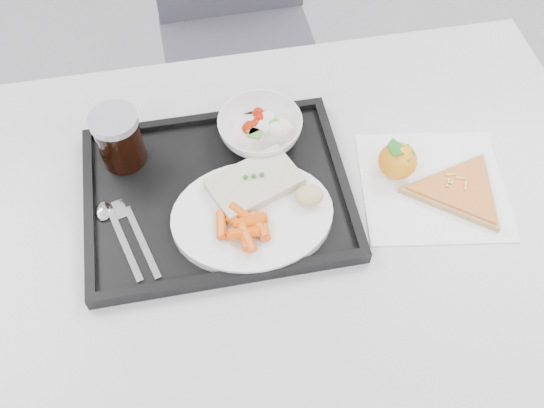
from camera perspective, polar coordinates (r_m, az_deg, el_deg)
The scene contains 15 objects.
room at distance 0.36m, azimuth 11.00°, elevation 17.71°, with size 6.04×7.04×2.84m.
table at distance 1.09m, azimuth 0.51°, elevation -2.60°, with size 1.20×0.80×0.75m.
chair at distance 1.73m, azimuth -3.35°, elevation 17.17°, with size 0.43×0.43×0.93m.
tray at distance 1.05m, azimuth -5.14°, elevation 0.94°, with size 0.45×0.35×0.03m.
dinner_plate at distance 1.00m, azimuth -1.86°, elevation -1.15°, with size 0.27×0.27×0.02m.
fish_fillet at distance 1.02m, azimuth -1.66°, elevation 2.01°, with size 0.17×0.14×0.03m.
bread_roll at distance 1.00m, azimuth 3.52°, elevation 0.82°, with size 0.05×0.05×0.03m.
salad_bowl at distance 1.10m, azimuth -1.13°, elevation 7.11°, with size 0.15×0.15×0.05m.
cola_glass at distance 1.08m, azimuth -14.22°, elevation 6.07°, with size 0.08×0.08×0.11m.
cutlery at distance 1.03m, azimuth -13.91°, elevation -2.32°, with size 0.10×0.17×0.01m.
napkin at distance 1.10m, azimuth 14.91°, elevation 1.67°, with size 0.28×0.28×0.00m.
tangerine at distance 1.08m, azimuth 11.74°, elevation 4.02°, with size 0.09×0.09×0.07m.
pizza_slice at distance 1.10m, azimuth 17.28°, elevation 1.20°, with size 0.25×0.25×0.02m.
carrot_pile at distance 0.97m, azimuth -2.49°, elevation -2.20°, with size 0.09×0.10×0.02m.
salad_contents at distance 1.09m, azimuth -0.56°, elevation 7.47°, with size 0.09×0.08×0.03m.
Camera 1 is at (-0.12, -0.26, 1.62)m, focal length 40.00 mm.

